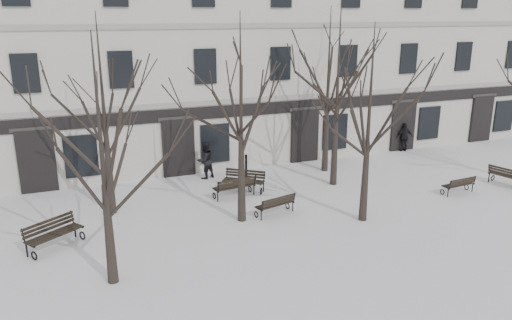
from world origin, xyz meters
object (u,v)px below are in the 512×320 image
bench_3 (244,180)px  bench_4 (235,186)px  bench_5 (509,176)px  tree_0 (100,133)px  bench_1 (276,204)px  bench_2 (459,184)px  tree_2 (370,101)px  bench_0 (53,233)px  tree_1 (241,95)px

bench_3 → bench_4: bench_3 is taller
bench_5 → tree_0: bearing=81.7°
tree_0 → bench_4: (5.85, 5.53, -4.14)m
bench_1 → bench_2: bearing=161.2°
tree_2 → tree_0: bearing=-172.4°
tree_2 → bench_0: bearing=170.8°
bench_4 → bench_0: bearing=9.8°
tree_1 → bench_3: bearing=68.4°
tree_1 → bench_0: size_ratio=3.91×
tree_0 → bench_1: tree_0 is taller
tree_2 → bench_1: (-3.01, 1.72, -4.29)m
bench_2 → tree_0: bearing=3.8°
tree_2 → bench_4: (-3.89, 4.23, -4.23)m
tree_0 → bench_4: 9.05m
bench_3 → bench_1: bearing=-48.2°
tree_1 → bench_5: size_ratio=4.05×
bench_1 → bench_3: bearing=-100.4°
bench_0 → bench_4: size_ratio=1.04×
tree_2 → bench_1: tree_2 is taller
bench_2 → bench_1: bearing=-9.4°
bench_0 → bench_5: 20.03m
tree_2 → bench_2: size_ratio=4.64×
bench_3 → bench_4: 0.98m
bench_1 → bench_3: size_ratio=0.94×
bench_2 → bench_3: 9.77m
tree_1 → bench_0: tree_1 is taller
tree_0 → tree_1: bearing=29.7°
bench_1 → bench_4: bearing=-84.5°
tree_1 → bench_3: tree_1 is taller
tree_0 → bench_0: size_ratio=3.67×
bench_1 → bench_2: (8.73, -0.75, -0.03)m
bench_0 → bench_1: bench_0 is taller
tree_1 → bench_1: (1.47, 0.02, -4.52)m
tree_1 → bench_4: bearing=76.9°
tree_0 → bench_5: (18.35, 2.17, -4.15)m
tree_2 → bench_4: size_ratio=3.87×
tree_1 → bench_0: (-6.91, 0.15, -4.43)m
tree_1 → bench_0: 8.21m
bench_0 → bench_4: 7.87m
bench_0 → tree_0: bearing=-96.4°
tree_1 → bench_5: 13.86m
bench_5 → bench_3: bearing=56.0°
bench_2 → bench_5: (2.89, -0.09, 0.07)m
bench_4 → bench_5: bearing=157.2°
tree_1 → bench_3: 5.65m
tree_2 → bench_4: 7.14m
bench_3 → bench_5: size_ratio=0.96×
tree_0 → bench_1: (6.73, 3.01, -4.20)m
bench_0 → bench_1: bearing=-35.0°
bench_0 → bench_4: bench_0 is taller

